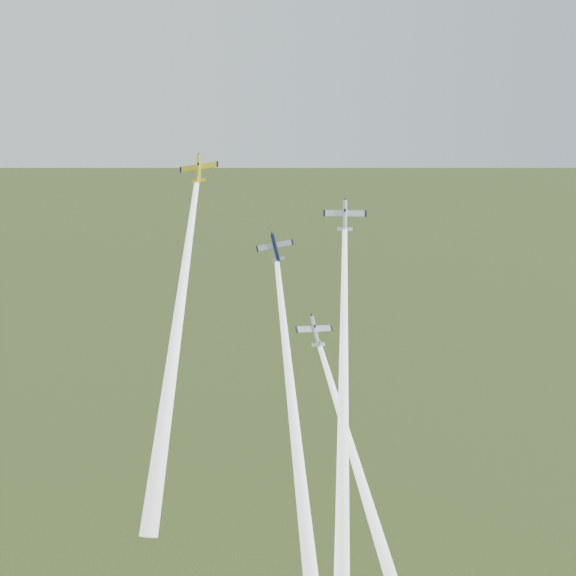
# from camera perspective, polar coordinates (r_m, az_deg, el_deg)

# --- Properties ---
(plane_yellow) EXTENTS (8.07, 8.13, 7.15)m
(plane_yellow) POSITION_cam_1_polar(r_m,az_deg,el_deg) (133.35, -7.07, 9.34)
(plane_yellow) COLOR yellow
(smoke_trail_yellow) EXTENTS (18.10, 40.24, 46.83)m
(smoke_trail_yellow) POSITION_cam_1_polar(r_m,az_deg,el_deg) (118.39, -8.91, -4.17)
(smoke_trail_yellow) COLOR white
(plane_navy) EXTENTS (7.28, 6.37, 6.93)m
(plane_navy) POSITION_cam_1_polar(r_m,az_deg,el_deg) (133.87, -1.01, 3.23)
(plane_navy) COLOR black
(smoke_trail_navy) EXTENTS (8.66, 46.28, 51.43)m
(smoke_trail_navy) POSITION_cam_1_polar(r_m,az_deg,el_deg) (121.30, 0.66, -12.11)
(smoke_trail_navy) COLOR white
(plane_silver_right) EXTENTS (10.01, 8.89, 7.03)m
(plane_silver_right) POSITION_cam_1_polar(r_m,az_deg,el_deg) (138.95, 4.52, 5.73)
(plane_silver_right) COLOR silver
(smoke_trail_silver_right) EXTENTS (19.47, 48.09, 55.68)m
(smoke_trail_silver_right) POSITION_cam_1_polar(r_m,az_deg,el_deg) (123.64, 4.38, -10.15)
(smoke_trail_silver_right) COLOR white
(plane_silver_low) EXTENTS (7.68, 6.83, 7.10)m
(plane_silver_low) POSITION_cam_1_polar(r_m,az_deg,el_deg) (133.73, 2.16, -3.43)
(plane_silver_low) COLOR #AFB8BE
(smoke_trail_silver_low) EXTENTS (7.98, 40.84, 45.28)m
(smoke_trail_silver_low) POSITION_cam_1_polar(r_m,az_deg,el_deg) (127.73, 6.42, -16.75)
(smoke_trail_silver_low) COLOR white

